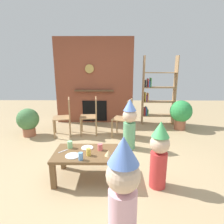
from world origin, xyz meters
TOP-DOWN VIEW (x-y plane):
  - ground_plane at (0.00, 0.00)m, footprint 12.00×12.00m
  - brick_fireplace_feature at (-0.38, 2.60)m, footprint 2.20×0.28m
  - bookshelf at (1.36, 2.40)m, footprint 0.90×0.28m
  - coffee_table at (-0.22, -0.28)m, footprint 0.94×0.60m
  - paper_cup_near_left at (-0.17, -0.38)m, footprint 0.06×0.06m
  - paper_cup_near_right at (-0.02, -0.21)m, footprint 0.07×0.07m
  - paper_cup_center at (-0.49, -0.14)m, footprint 0.08×0.08m
  - paper_cup_far_left at (-0.26, -0.51)m, footprint 0.06×0.06m
  - paper_plate_front at (-0.40, -0.41)m, footprint 0.20×0.20m
  - paper_plate_rear at (-0.23, -0.14)m, footprint 0.18×0.18m
  - birthday_cake_slice at (0.11, -0.39)m, footprint 0.10×0.10m
  - table_fork at (-0.57, -0.26)m, footprint 0.12×0.12m
  - child_with_cone_hat at (0.26, -1.36)m, footprint 0.30×0.30m
  - child_in_pink at (0.80, -0.47)m, footprint 0.26×0.26m
  - child_by_the_chairs at (0.49, 0.76)m, footprint 0.28×0.28m
  - dining_chair_left at (-0.97, 1.48)m, footprint 0.48×0.48m
  - dining_chair_middle at (-0.34, 1.56)m, footprint 0.44×0.44m
  - dining_chair_right at (0.46, 1.37)m, footprint 0.51×0.51m
  - potted_plant_tall at (1.93, 1.93)m, footprint 0.56×0.56m
  - potted_plant_short at (-1.85, 1.42)m, footprint 0.51×0.51m

SIDE VIEW (x-z plane):
  - ground_plane at x=0.00m, z-range 0.00..0.00m
  - coffee_table at x=-0.22m, z-range 0.14..0.56m
  - potted_plant_short at x=-1.85m, z-range 0.04..0.71m
  - table_fork at x=-0.57m, z-range 0.42..0.42m
  - paper_plate_front at x=-0.40m, z-range 0.42..0.43m
  - paper_plate_rear at x=-0.23m, z-range 0.42..0.43m
  - potted_plant_tall at x=1.93m, z-range 0.07..0.84m
  - birthday_cake_slice at x=0.11m, z-range 0.42..0.50m
  - paper_cup_near_right at x=-0.02m, z-range 0.42..0.52m
  - paper_cup_far_left at x=-0.26m, z-range 0.42..0.52m
  - paper_cup_near_left at x=-0.17m, z-range 0.42..0.53m
  - paper_cup_center at x=-0.49m, z-range 0.42..0.53m
  - child_in_pink at x=0.80m, z-range 0.03..0.98m
  - dining_chair_left at x=-0.97m, z-range 0.06..0.96m
  - dining_chair_middle at x=-0.34m, z-range 0.06..0.96m
  - dining_chair_right at x=0.46m, z-range 0.06..0.96m
  - child_by_the_chairs at x=0.49m, z-range 0.03..1.05m
  - child_with_cone_hat at x=0.26m, z-range 0.03..1.13m
  - bookshelf at x=1.36m, z-range -0.06..1.84m
  - brick_fireplace_feature at x=-0.38m, z-range -0.01..2.39m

